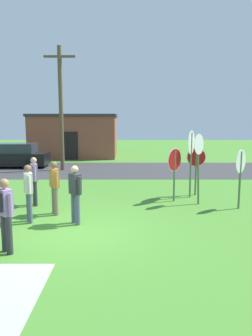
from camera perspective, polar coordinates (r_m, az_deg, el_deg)
ground_plane at (r=8.74m, az=-8.68°, el=-11.23°), size 80.00×80.00×0.00m
street_asphalt at (r=19.15m, az=-3.73°, el=-0.30°), size 60.00×6.40×0.01m
building_background at (r=26.58m, az=-8.76°, el=5.81°), size 6.80×5.27×3.42m
utility_pole at (r=19.20m, az=-11.33°, el=10.78°), size 1.80×0.24×7.14m
parked_car_on_street at (r=21.31m, az=-19.12°, el=2.00°), size 4.32×2.06×1.51m
stop_sign_leaning_left at (r=11.36m, az=13.13°, el=1.96°), size 0.48×0.59×2.48m
stop_sign_nearest at (r=11.17m, az=20.09°, el=-0.10°), size 0.54×0.60×2.00m
stop_sign_rear_left at (r=11.63m, az=8.97°, el=0.49°), size 0.58×0.65×1.96m
stop_sign_rear_right at (r=12.77m, az=12.72°, el=0.85°), size 0.75×0.07×1.89m
stop_sign_leaning_right at (r=12.30m, az=11.84°, el=2.97°), size 0.42×0.81×2.57m
person_in_blue at (r=11.44m, az=-15.86°, el=-1.81°), size 0.33×0.54×1.69m
person_in_teal at (r=10.17m, az=-12.44°, el=-2.95°), size 0.37×0.51×1.69m
person_with_sunhat at (r=9.13m, az=-8.84°, el=-4.16°), size 0.40×0.46×1.69m
person_in_dark_shirt at (r=9.59m, az=-16.82°, el=-3.82°), size 0.34×0.53×1.69m
person_on_left at (r=7.53m, az=-20.70°, el=-7.13°), size 0.48×0.47×1.69m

